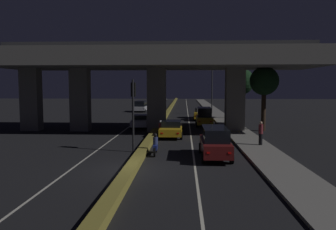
% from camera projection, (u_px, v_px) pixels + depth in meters
% --- Properties ---
extents(ground_plane, '(200.00, 200.00, 0.00)m').
position_uv_depth(ground_plane, '(132.00, 171.00, 17.18)').
color(ground_plane, black).
extents(lane_line_left_inner, '(0.12, 126.00, 0.00)m').
position_uv_depth(lane_line_left_inner, '(146.00, 114.00, 52.17)').
color(lane_line_left_inner, beige).
rests_on(lane_line_left_inner, ground_plane).
extents(lane_line_right_inner, '(0.12, 126.00, 0.00)m').
position_uv_depth(lane_line_right_inner, '(188.00, 114.00, 51.84)').
color(lane_line_right_inner, beige).
rests_on(lane_line_right_inner, ground_plane).
extents(median_divider, '(0.62, 126.00, 0.40)m').
position_uv_depth(median_divider, '(167.00, 113.00, 51.98)').
color(median_divider, olive).
rests_on(median_divider, ground_plane).
extents(sidewalk_right, '(2.52, 126.00, 0.15)m').
position_uv_depth(sidewalk_right, '(222.00, 118.00, 44.64)').
color(sidewalk_right, slate).
rests_on(sidewalk_right, ground_plane).
extents(elevated_overpass, '(30.81, 9.39, 8.78)m').
position_uv_depth(elevated_overpass, '(153.00, 63.00, 31.84)').
color(elevated_overpass, slate).
rests_on(elevated_overpass, ground_plane).
extents(traffic_light_left_of_median, '(0.30, 0.49, 4.88)m').
position_uv_depth(traffic_light_left_of_median, '(133.00, 103.00, 21.93)').
color(traffic_light_left_of_median, black).
rests_on(traffic_light_left_of_median, ground_plane).
extents(street_lamp, '(2.68, 0.32, 8.35)m').
position_uv_depth(street_lamp, '(210.00, 83.00, 51.89)').
color(street_lamp, '#2D2D30').
rests_on(street_lamp, ground_plane).
extents(car_dark_red_lead, '(1.83, 4.51, 1.90)m').
position_uv_depth(car_dark_red_lead, '(215.00, 142.00, 20.20)').
color(car_dark_red_lead, '#591414').
rests_on(car_dark_red_lead, ground_plane).
extents(car_taxi_yellow_second, '(2.05, 4.78, 1.43)m').
position_uv_depth(car_taxi_yellow_second, '(171.00, 129.00, 28.74)').
color(car_taxi_yellow_second, gold).
rests_on(car_taxi_yellow_second, ground_plane).
extents(car_taxi_yellow_third, '(1.89, 4.54, 2.06)m').
position_uv_depth(car_taxi_yellow_third, '(204.00, 116.00, 36.73)').
color(car_taxi_yellow_third, gold).
rests_on(car_taxi_yellow_third, ground_plane).
extents(car_taxi_yellow_fourth, '(2.02, 4.30, 1.61)m').
position_uv_depth(car_taxi_yellow_fourth, '(201.00, 114.00, 42.97)').
color(car_taxi_yellow_fourth, gold).
rests_on(car_taxi_yellow_fourth, ground_plane).
extents(car_white_lead_oncoming, '(1.96, 4.84, 1.38)m').
position_uv_depth(car_white_lead_oncoming, '(140.00, 121.00, 35.23)').
color(car_white_lead_oncoming, silver).
rests_on(car_white_lead_oncoming, ground_plane).
extents(car_silver_second_oncoming, '(2.04, 3.97, 1.65)m').
position_uv_depth(car_silver_second_oncoming, '(155.00, 111.00, 47.67)').
color(car_silver_second_oncoming, gray).
rests_on(car_silver_second_oncoming, ground_plane).
extents(car_white_third_oncoming, '(2.20, 4.35, 1.90)m').
position_uv_depth(car_white_third_oncoming, '(141.00, 106.00, 57.13)').
color(car_white_third_oncoming, silver).
rests_on(car_white_third_oncoming, ground_plane).
extents(motorcycle_blue_filtering_near, '(0.32, 1.93, 1.40)m').
position_uv_depth(motorcycle_blue_filtering_near, '(155.00, 146.00, 21.16)').
color(motorcycle_blue_filtering_near, black).
rests_on(motorcycle_blue_filtering_near, ground_plane).
extents(motorcycle_white_filtering_mid, '(0.34, 1.98, 1.47)m').
position_uv_depth(motorcycle_white_filtering_mid, '(161.00, 130.00, 28.40)').
color(motorcycle_white_filtering_mid, black).
rests_on(motorcycle_white_filtering_mid, ground_plane).
extents(pedestrian_on_sidewalk, '(0.32, 0.32, 1.72)m').
position_uv_depth(pedestrian_on_sidewalk, '(261.00, 133.00, 23.85)').
color(pedestrian_on_sidewalk, black).
rests_on(pedestrian_on_sidewalk, sidewalk_right).
extents(roadside_tree_kerbside_near, '(2.82, 2.82, 6.37)m').
position_uv_depth(roadside_tree_kerbside_near, '(264.00, 82.00, 32.08)').
color(roadside_tree_kerbside_near, '#2D2116').
rests_on(roadside_tree_kerbside_near, ground_plane).
extents(roadside_tree_kerbside_mid, '(3.51, 3.51, 6.83)m').
position_uv_depth(roadside_tree_kerbside_mid, '(241.00, 82.00, 43.69)').
color(roadside_tree_kerbside_mid, '#38281C').
rests_on(roadside_tree_kerbside_mid, ground_plane).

